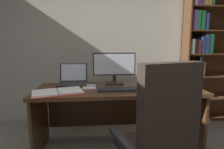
{
  "coord_description": "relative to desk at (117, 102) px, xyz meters",
  "views": [
    {
      "loc": [
        -0.23,
        -0.66,
        1.24
      ],
      "look_at": [
        -0.05,
        1.42,
        0.9
      ],
      "focal_mm": 30.69,
      "sensor_mm": 36.0,
      "label": 1
    }
  ],
  "objects": [
    {
      "name": "wall_back",
      "position": [
        -0.03,
        0.88,
        0.74
      ],
      "size": [
        5.15,
        0.12,
        2.55
      ],
      "primitive_type": "cube",
      "color": "beige",
      "rests_on": "ground"
    },
    {
      "name": "desk",
      "position": [
        0.0,
        0.0,
        0.0
      ],
      "size": [
        1.87,
        0.71,
        0.73
      ],
      "color": "#4C2D19",
      "rests_on": "ground"
    },
    {
      "name": "bookshelf",
      "position": [
        1.5,
        0.68,
        0.56
      ],
      "size": [
        0.98,
        0.26,
        2.14
      ],
      "color": "#4C2D19",
      "rests_on": "ground"
    },
    {
      "name": "office_chair",
      "position": [
        0.22,
        -0.87,
        -0.07
      ],
      "size": [
        0.69,
        0.61,
        1.11
      ],
      "rotation": [
        0.0,
        0.0,
        0.29
      ],
      "color": "#232326",
      "rests_on": "ground"
    },
    {
      "name": "monitor",
      "position": [
        -0.02,
        0.15,
        0.39
      ],
      "size": [
        0.53,
        0.16,
        0.39
      ],
      "color": "#232326",
      "rests_on": "desk"
    },
    {
      "name": "laptop",
      "position": [
        -0.54,
        0.16,
        0.25
      ],
      "size": [
        0.35,
        0.32,
        0.25
      ],
      "color": "#232326",
      "rests_on": "desk"
    },
    {
      "name": "keyboard",
      "position": [
        -0.02,
        -0.2,
        0.2
      ],
      "size": [
        0.42,
        0.15,
        0.02
      ],
      "primitive_type": "cube",
      "color": "#232326",
      "rests_on": "desk"
    },
    {
      "name": "computer_mouse",
      "position": [
        0.28,
        -0.2,
        0.21
      ],
      "size": [
        0.06,
        0.1,
        0.04
      ],
      "primitive_type": "ellipsoid",
      "color": "#232326",
      "rests_on": "desk"
    },
    {
      "name": "reading_stand_with_book",
      "position": [
        0.5,
        0.2,
        0.26
      ],
      "size": [
        0.27,
        0.26,
        0.14
      ],
      "color": "#232326",
      "rests_on": "desk"
    },
    {
      "name": "open_binder",
      "position": [
        -0.65,
        -0.25,
        0.2
      ],
      "size": [
        0.57,
        0.42,
        0.02
      ],
      "rotation": [
        0.0,
        0.0,
        0.29
      ],
      "color": "#DB422D",
      "rests_on": "desk"
    },
    {
      "name": "notepad",
      "position": [
        -0.33,
        -0.02,
        0.2
      ],
      "size": [
        0.15,
        0.21,
        0.01
      ],
      "primitive_type": "cube",
      "rotation": [
        0.0,
        0.0,
        0.01
      ],
      "color": "white",
      "rests_on": "desk"
    },
    {
      "name": "pen",
      "position": [
        -0.31,
        -0.02,
        0.21
      ],
      "size": [
        0.14,
        0.02,
        0.01
      ],
      "primitive_type": "cylinder",
      "rotation": [
        0.0,
        1.57,
        -0.11
      ],
      "color": "navy",
      "rests_on": "notepad"
    }
  ]
}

